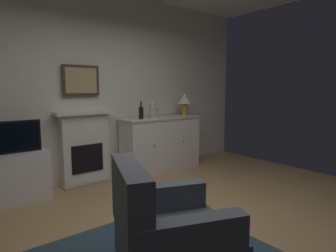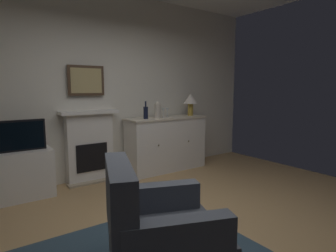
{
  "view_description": "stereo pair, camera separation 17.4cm",
  "coord_description": "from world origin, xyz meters",
  "px_view_note": "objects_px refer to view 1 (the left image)",
  "views": [
    {
      "loc": [
        -1.86,
        -1.95,
        1.43
      ],
      "look_at": [
        0.13,
        0.56,
        1.0
      ],
      "focal_mm": 30.02,
      "sensor_mm": 36.0,
      "label": 1
    },
    {
      "loc": [
        -1.72,
        -2.06,
        1.43
      ],
      "look_at": [
        0.13,
        0.56,
        1.0
      ],
      "focal_mm": 30.02,
      "sensor_mm": 36.0,
      "label": 2
    }
  ],
  "objects_px": {
    "framed_picture": "(81,81)",
    "sideboard_cabinet": "(161,144)",
    "fireplace_unit": "(85,147)",
    "wine_glass_center": "(162,110)",
    "wine_glass_left": "(158,110)",
    "tv_set": "(14,137)",
    "table_lamp": "(185,100)",
    "wine_bottle": "(141,112)",
    "tv_cabinet": "(16,177)",
    "vase_decorative": "(153,110)",
    "armchair": "(167,234)"
  },
  "relations": [
    {
      "from": "fireplace_unit",
      "to": "wine_glass_left",
      "type": "bearing_deg",
      "value": -8.68
    },
    {
      "from": "wine_bottle",
      "to": "wine_glass_center",
      "type": "relative_size",
      "value": 1.76
    },
    {
      "from": "framed_picture",
      "to": "wine_glass_center",
      "type": "xyz_separation_m",
      "value": [
        1.35,
        -0.2,
        -0.49
      ]
    },
    {
      "from": "vase_decorative",
      "to": "tv_set",
      "type": "relative_size",
      "value": 0.45
    },
    {
      "from": "wine_glass_left",
      "to": "tv_cabinet",
      "type": "bearing_deg",
      "value": 179.3
    },
    {
      "from": "table_lamp",
      "to": "wine_glass_left",
      "type": "distance_m",
      "value": 0.63
    },
    {
      "from": "vase_decorative",
      "to": "tv_cabinet",
      "type": "distance_m",
      "value": 2.21
    },
    {
      "from": "table_lamp",
      "to": "wine_glass_left",
      "type": "height_order",
      "value": "table_lamp"
    },
    {
      "from": "sideboard_cabinet",
      "to": "wine_glass_center",
      "type": "distance_m",
      "value": 0.59
    },
    {
      "from": "sideboard_cabinet",
      "to": "armchair",
      "type": "height_order",
      "value": "sideboard_cabinet"
    },
    {
      "from": "framed_picture",
      "to": "wine_glass_left",
      "type": "height_order",
      "value": "framed_picture"
    },
    {
      "from": "framed_picture",
      "to": "wine_bottle",
      "type": "relative_size",
      "value": 1.9
    },
    {
      "from": "framed_picture",
      "to": "tv_set",
      "type": "distance_m",
      "value": 1.23
    },
    {
      "from": "fireplace_unit",
      "to": "wine_glass_center",
      "type": "bearing_deg",
      "value": -6.48
    },
    {
      "from": "sideboard_cabinet",
      "to": "armchair",
      "type": "relative_size",
      "value": 1.42
    },
    {
      "from": "tv_set",
      "to": "armchair",
      "type": "distance_m",
      "value": 2.46
    },
    {
      "from": "wine_glass_center",
      "to": "vase_decorative",
      "type": "bearing_deg",
      "value": -163.72
    },
    {
      "from": "fireplace_unit",
      "to": "vase_decorative",
      "type": "relative_size",
      "value": 3.91
    },
    {
      "from": "wine_bottle",
      "to": "tv_cabinet",
      "type": "relative_size",
      "value": 0.39
    },
    {
      "from": "wine_bottle",
      "to": "vase_decorative",
      "type": "xyz_separation_m",
      "value": [
        0.21,
        -0.02,
        0.03
      ]
    },
    {
      "from": "fireplace_unit",
      "to": "table_lamp",
      "type": "distance_m",
      "value": 1.98
    },
    {
      "from": "wine_glass_center",
      "to": "tv_cabinet",
      "type": "relative_size",
      "value": 0.22
    },
    {
      "from": "framed_picture",
      "to": "wine_glass_center",
      "type": "relative_size",
      "value": 3.33
    },
    {
      "from": "wine_glass_left",
      "to": "armchair",
      "type": "relative_size",
      "value": 0.16
    },
    {
      "from": "sideboard_cabinet",
      "to": "tv_set",
      "type": "bearing_deg",
      "value": -179.79
    },
    {
      "from": "vase_decorative",
      "to": "tv_cabinet",
      "type": "relative_size",
      "value": 0.37
    },
    {
      "from": "table_lamp",
      "to": "wine_bottle",
      "type": "distance_m",
      "value": 0.98
    },
    {
      "from": "wine_glass_left",
      "to": "tv_set",
      "type": "xyz_separation_m",
      "value": [
        -2.22,
        0.0,
        -0.22
      ]
    },
    {
      "from": "vase_decorative",
      "to": "tv_cabinet",
      "type": "height_order",
      "value": "vase_decorative"
    },
    {
      "from": "table_lamp",
      "to": "wine_bottle",
      "type": "xyz_separation_m",
      "value": [
        -0.97,
        -0.03,
        -0.17
      ]
    },
    {
      "from": "framed_picture",
      "to": "tv_cabinet",
      "type": "distance_m",
      "value": 1.58
    },
    {
      "from": "tv_cabinet",
      "to": "vase_decorative",
      "type": "bearing_deg",
      "value": -1.8
    },
    {
      "from": "vase_decorative",
      "to": "table_lamp",
      "type": "bearing_deg",
      "value": 3.79
    },
    {
      "from": "armchair",
      "to": "wine_bottle",
      "type": "bearing_deg",
      "value": 60.91
    },
    {
      "from": "framed_picture",
      "to": "wine_glass_left",
      "type": "distance_m",
      "value": 1.35
    },
    {
      "from": "framed_picture",
      "to": "sideboard_cabinet",
      "type": "xyz_separation_m",
      "value": [
        1.31,
        -0.22,
        -1.08
      ]
    },
    {
      "from": "fireplace_unit",
      "to": "armchair",
      "type": "height_order",
      "value": "fireplace_unit"
    },
    {
      "from": "wine_glass_center",
      "to": "tv_cabinet",
      "type": "bearing_deg",
      "value": -179.79
    },
    {
      "from": "framed_picture",
      "to": "armchair",
      "type": "height_order",
      "value": "framed_picture"
    },
    {
      "from": "fireplace_unit",
      "to": "sideboard_cabinet",
      "type": "distance_m",
      "value": 1.33
    },
    {
      "from": "sideboard_cabinet",
      "to": "framed_picture",
      "type": "bearing_deg",
      "value": 170.38
    },
    {
      "from": "vase_decorative",
      "to": "tv_cabinet",
      "type": "xyz_separation_m",
      "value": [
        -2.07,
        0.07,
        -0.76
      ]
    },
    {
      "from": "fireplace_unit",
      "to": "wine_glass_left",
      "type": "height_order",
      "value": "same"
    },
    {
      "from": "fireplace_unit",
      "to": "wine_bottle",
      "type": "xyz_separation_m",
      "value": [
        0.88,
        -0.2,
        0.49
      ]
    },
    {
      "from": "table_lamp",
      "to": "tv_cabinet",
      "type": "height_order",
      "value": "table_lamp"
    },
    {
      "from": "framed_picture",
      "to": "vase_decorative",
      "type": "relative_size",
      "value": 1.96
    },
    {
      "from": "wine_glass_left",
      "to": "tv_cabinet",
      "type": "xyz_separation_m",
      "value": [
        -2.22,
        0.03,
        -0.74
      ]
    },
    {
      "from": "wine_glass_center",
      "to": "armchair",
      "type": "bearing_deg",
      "value": -126.51
    },
    {
      "from": "wine_glass_left",
      "to": "tv_cabinet",
      "type": "height_order",
      "value": "wine_glass_left"
    },
    {
      "from": "wine_bottle",
      "to": "wine_glass_center",
      "type": "bearing_deg",
      "value": 6.02
    }
  ]
}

